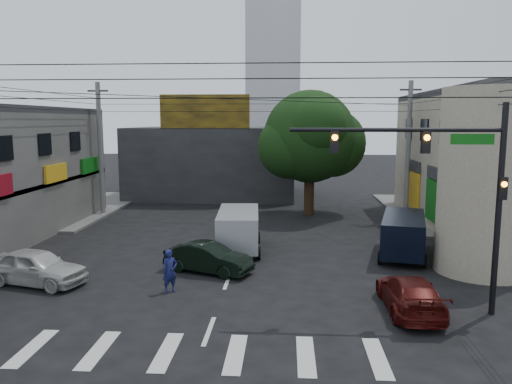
# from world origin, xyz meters

# --- Properties ---
(ground) EXTENTS (160.00, 160.00, 0.00)m
(ground) POSITION_xyz_m (0.00, 0.00, 0.00)
(ground) COLOR black
(ground) RESTS_ON ground
(sidewalk_far_left) EXTENTS (16.00, 16.00, 0.15)m
(sidewalk_far_left) POSITION_xyz_m (-18.00, 18.00, 0.07)
(sidewalk_far_left) COLOR #514F4C
(sidewalk_far_left) RESTS_ON ground
(sidewalk_far_right) EXTENTS (16.00, 16.00, 0.15)m
(sidewalk_far_right) POSITION_xyz_m (18.00, 18.00, 0.07)
(sidewalk_far_right) COLOR #514F4C
(sidewalk_far_right) RESTS_ON ground
(corner_column) EXTENTS (4.00, 4.00, 8.00)m
(corner_column) POSITION_xyz_m (11.00, 4.00, 4.00)
(corner_column) COLOR gray
(corner_column) RESTS_ON ground
(building_far) EXTENTS (14.00, 10.00, 6.00)m
(building_far) POSITION_xyz_m (-4.00, 26.00, 3.00)
(building_far) COLOR #232326
(building_far) RESTS_ON ground
(billboard) EXTENTS (7.00, 0.30, 2.60)m
(billboard) POSITION_xyz_m (-4.00, 21.10, 7.30)
(billboard) COLOR olive
(billboard) RESTS_ON building_far
(tower_distant) EXTENTS (9.00, 9.00, 44.00)m
(tower_distant) POSITION_xyz_m (0.00, 70.00, 22.00)
(tower_distant) COLOR silver
(tower_distant) RESTS_ON ground
(street_tree) EXTENTS (6.40, 6.40, 8.70)m
(street_tree) POSITION_xyz_m (4.00, 17.00, 5.47)
(street_tree) COLOR black
(street_tree) RESTS_ON ground
(traffic_gantry) EXTENTS (7.10, 0.35, 7.20)m
(traffic_gantry) POSITION_xyz_m (7.82, -1.00, 4.83)
(traffic_gantry) COLOR black
(traffic_gantry) RESTS_ON ground
(utility_pole_far_left) EXTENTS (0.32, 0.32, 9.20)m
(utility_pole_far_left) POSITION_xyz_m (-10.50, 16.00, 4.60)
(utility_pole_far_left) COLOR #59595B
(utility_pole_far_left) RESTS_ON ground
(utility_pole_far_right) EXTENTS (0.32, 0.32, 9.20)m
(utility_pole_far_right) POSITION_xyz_m (10.50, 16.00, 4.60)
(utility_pole_far_right) COLOR #59595B
(utility_pole_far_right) RESTS_ON ground
(dark_sedan) EXTENTS (4.00, 4.83, 1.29)m
(dark_sedan) POSITION_xyz_m (-0.97, 3.14, 0.64)
(dark_sedan) COLOR black
(dark_sedan) RESTS_ON ground
(white_compact) EXTENTS (3.80, 5.10, 1.45)m
(white_compact) POSITION_xyz_m (-7.72, 1.12, 0.73)
(white_compact) COLOR #B2B2AD
(white_compact) RESTS_ON ground
(maroon_sedan) EXTENTS (1.83, 4.35, 1.25)m
(maroon_sedan) POSITION_xyz_m (6.74, -0.91, 0.63)
(maroon_sedan) COLOR #3D0A08
(maroon_sedan) RESTS_ON ground
(silver_minivan) EXTENTS (5.03, 2.59, 2.06)m
(silver_minivan) POSITION_xyz_m (-0.01, 6.85, 1.03)
(silver_minivan) COLOR #AAACB2
(silver_minivan) RESTS_ON ground
(navy_van) EXTENTS (5.90, 4.22, 2.01)m
(navy_van) POSITION_xyz_m (8.12, 6.28, 1.00)
(navy_van) COLOR black
(navy_van) RESTS_ON ground
(traffic_officer) EXTENTS (1.01, 1.01, 1.69)m
(traffic_officer) POSITION_xyz_m (-2.06, 0.51, 0.85)
(traffic_officer) COLOR #161B50
(traffic_officer) RESTS_ON ground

